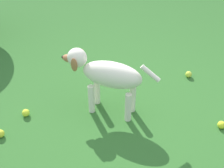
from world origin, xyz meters
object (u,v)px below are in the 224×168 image
Objects in this scene: tennis_ball_0 at (189,74)px; tennis_ball_3 at (26,113)px; dog at (106,75)px; tennis_ball_2 at (0,134)px; tennis_ball_1 at (221,125)px.

tennis_ball_3 is at bearing 68.20° from tennis_ball_0.
dog reaches higher than tennis_ball_2.
tennis_ball_3 is (0.08, -0.28, 0.00)m from tennis_ball_2.
tennis_ball_1 is (-0.83, -0.55, -0.35)m from dog.
tennis_ball_1 is at bearing 146.56° from tennis_ball_0.
dog is 11.78× the size of tennis_ball_3.
dog is 11.78× the size of tennis_ball_0.
tennis_ball_2 is (0.53, 1.83, 0.00)m from tennis_ball_0.
tennis_ball_3 is at bearing 26.22° from dog.
tennis_ball_1 is at bearing -138.03° from tennis_ball_3.
tennis_ball_1 is at bearing -129.67° from tennis_ball_2.
tennis_ball_0 and tennis_ball_3 have the same top height.
dog is 0.80m from tennis_ball_3.
tennis_ball_0 is 1.00× the size of tennis_ball_2.
dog is 11.78× the size of tennis_ball_1.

